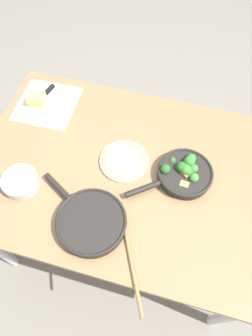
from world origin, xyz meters
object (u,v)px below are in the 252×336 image
at_px(prep_bowl_steel, 21,182).
at_px(cheese_block, 36,99).
at_px(grater_knife, 43,97).
at_px(dinner_plate_stack, 124,160).
at_px(wooden_spoon, 128,246).
at_px(skillet_eggs, 91,221).
at_px(skillet_broccoli, 184,173).

bearing_deg(prep_bowl_steel, cheese_block, 105.85).
bearing_deg(grater_knife, dinner_plate_stack, 77.07).
relative_size(wooden_spoon, cheese_block, 4.08).
relative_size(dinner_plate_stack, prep_bowl_steel, 1.41).
bearing_deg(cheese_block, prep_bowl_steel, -74.15).
bearing_deg(cheese_block, grater_knife, 68.03).
relative_size(grater_knife, cheese_block, 2.65).
distance_m(cheese_block, prep_bowl_steel, 0.45).
height_order(dinner_plate_stack, prep_bowl_steel, prep_bowl_steel).
xyz_separation_m(grater_knife, prep_bowl_steel, (0.11, -0.47, 0.01)).
bearing_deg(skillet_eggs, dinner_plate_stack, -68.37).
distance_m(skillet_eggs, wooden_spoon, 0.17).
relative_size(skillet_broccoli, wooden_spoon, 0.90).
xyz_separation_m(skillet_eggs, dinner_plate_stack, (0.05, 0.31, -0.01)).
relative_size(skillet_broccoli, grater_knife, 1.38).
distance_m(skillet_eggs, grater_knife, 0.71).
xyz_separation_m(skillet_broccoli, wooden_spoon, (-0.14, -0.35, -0.02)).
distance_m(wooden_spoon, dinner_plate_stack, 0.37).
bearing_deg(prep_bowl_steel, skillet_broccoli, 19.03).
bearing_deg(prep_bowl_steel, grater_knife, 102.98).
height_order(grater_knife, dinner_plate_stack, dinner_plate_stack).
xyz_separation_m(skillet_broccoli, skillet_eggs, (-0.31, -0.30, -0.01)).
relative_size(skillet_eggs, prep_bowl_steel, 2.60).
xyz_separation_m(grater_knife, cheese_block, (-0.01, -0.04, 0.02)).
bearing_deg(dinner_plate_stack, cheese_block, 157.01).
height_order(skillet_broccoli, cheese_block, skillet_broccoli).
distance_m(grater_knife, dinner_plate_stack, 0.55).
bearing_deg(cheese_block, skillet_eggs, -48.63).
distance_m(skillet_broccoli, skillet_eggs, 0.43).
distance_m(wooden_spoon, prep_bowl_steel, 0.52).
height_order(wooden_spoon, dinner_plate_stack, dinner_plate_stack).
relative_size(skillet_broccoli, skillet_eggs, 0.86).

